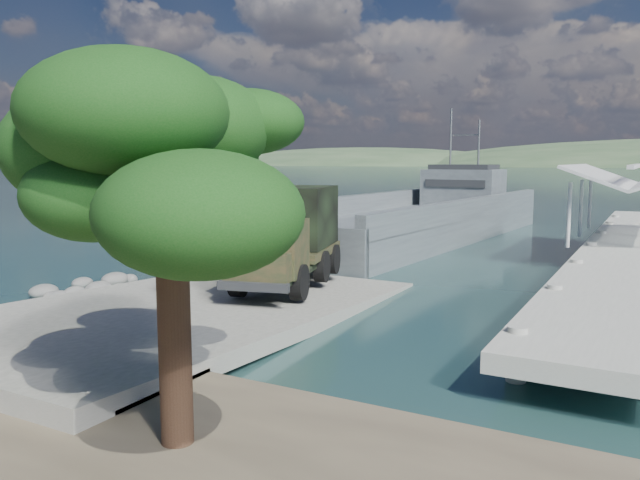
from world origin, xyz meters
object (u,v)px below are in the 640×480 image
at_px(pier, 630,234).
at_px(military_truck, 291,236).
at_px(soldier, 171,276).
at_px(overhang_tree, 165,165).
at_px(landing_craft, 411,227).

xyz_separation_m(pier, military_truck, (-11.70, -14.90, 0.82)).
relative_size(soldier, overhang_tree, 0.23).
xyz_separation_m(pier, landing_craft, (-13.89, 4.72, -0.74)).
xyz_separation_m(landing_craft, military_truck, (2.19, -19.62, 1.56)).
bearing_deg(overhang_tree, military_truck, 111.81).
xyz_separation_m(soldier, overhang_tree, (7.37, -8.11, 4.03)).
height_order(pier, soldier, pier).
bearing_deg(landing_craft, pier, -14.66).
relative_size(military_truck, soldier, 5.04).
height_order(military_truck, soldier, military_truck).
relative_size(pier, landing_craft, 1.23).
distance_m(military_truck, overhang_tree, 14.02).
relative_size(pier, soldier, 25.63).
height_order(military_truck, overhang_tree, overhang_tree).
distance_m(landing_craft, military_truck, 19.80).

